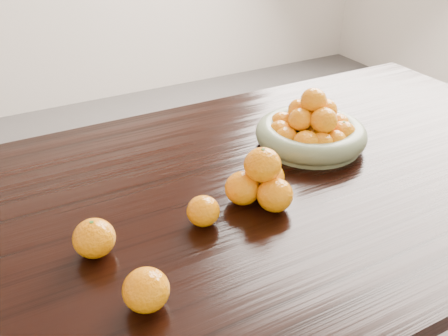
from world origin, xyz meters
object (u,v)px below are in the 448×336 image
dining_table (229,223)px  fruit_bowl (311,130)px  orange_pyramid (262,181)px  loose_orange_0 (94,238)px

dining_table → fruit_bowl: bearing=17.9°
orange_pyramid → loose_orange_0: bearing=-179.4°
fruit_bowl → loose_orange_0: size_ratio=3.66×
fruit_bowl → orange_pyramid: (-0.26, -0.16, 0.01)m
loose_orange_0 → orange_pyramid: bearing=0.6°
dining_table → loose_orange_0: 0.36m
dining_table → fruit_bowl: (0.30, 0.10, 0.13)m
fruit_bowl → orange_pyramid: bearing=-147.7°
dining_table → orange_pyramid: (0.04, -0.07, 0.14)m
dining_table → orange_pyramid: bearing=-56.3°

